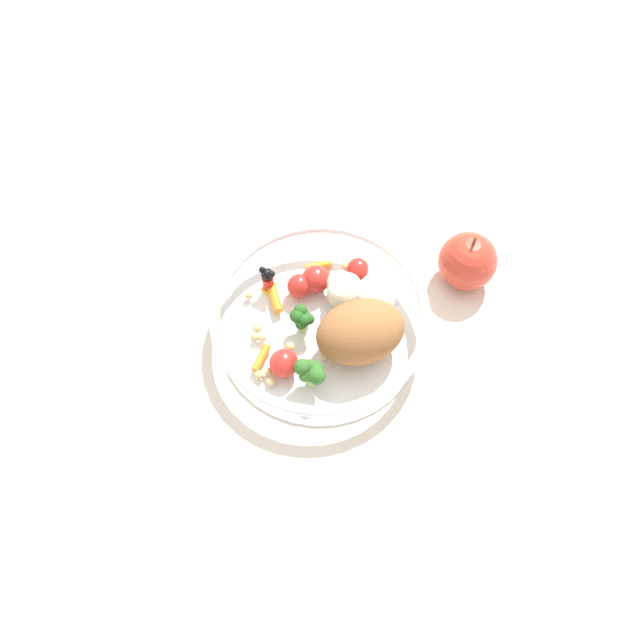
% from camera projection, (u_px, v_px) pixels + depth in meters
% --- Properties ---
extents(ground_plane, '(2.40, 2.40, 0.00)m').
position_uv_depth(ground_plane, '(314.00, 334.00, 0.76)').
color(ground_plane, silver).
extents(food_container, '(0.25, 0.25, 0.08)m').
position_uv_depth(food_container, '(334.00, 317.00, 0.74)').
color(food_container, white).
rests_on(food_container, ground_plane).
extents(loose_apple, '(0.07, 0.07, 0.08)m').
position_uv_depth(loose_apple, '(468.00, 261.00, 0.77)').
color(loose_apple, '#BC3828').
rests_on(loose_apple, ground_plane).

